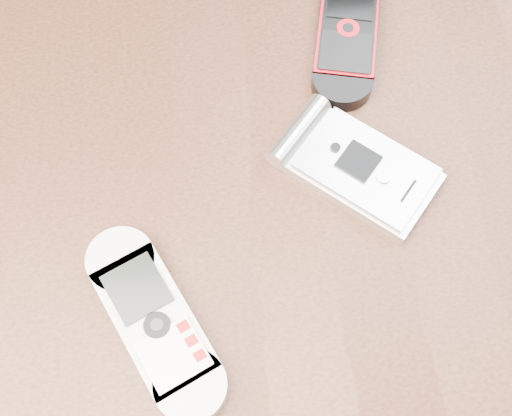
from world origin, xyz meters
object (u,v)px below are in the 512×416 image
(nokia_white, at_px, (155,321))
(nokia_black_red, at_px, (348,25))
(motorola_razr, at_px, (361,169))
(table, at_px, (250,266))

(nokia_white, xyz_separation_m, nokia_black_red, (0.16, 0.22, -0.00))
(nokia_black_red, distance_m, motorola_razr, 0.13)
(nokia_black_red, height_order, motorola_razr, motorola_razr)
(table, xyz_separation_m, nokia_black_red, (0.09, 0.15, 0.11))
(nokia_white, bearing_deg, motorola_razr, 7.34)
(nokia_white, height_order, motorola_razr, motorola_razr)
(table, relative_size, motorola_razr, 10.19)
(motorola_razr, bearing_deg, nokia_black_red, 36.18)
(table, distance_m, nokia_white, 0.15)
(table, distance_m, motorola_razr, 0.14)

